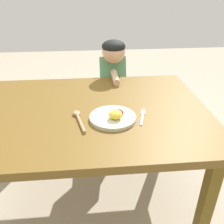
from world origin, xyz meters
TOP-DOWN VIEW (x-y plane):
  - ground_plane at (0.00, 0.00)m, footprint 8.00×8.00m
  - dining_table at (0.00, 0.00)m, footprint 1.33×0.99m
  - plate at (0.12, -0.13)m, footprint 0.25×0.25m
  - fork at (0.28, -0.11)m, footprint 0.07×0.18m
  - spoon at (-0.06, -0.11)m, footprint 0.08×0.22m
  - person at (0.19, 0.61)m, footprint 0.20×0.41m

SIDE VIEW (x-z plane):
  - ground_plane at x=0.00m, z-range 0.00..0.00m
  - person at x=0.19m, z-range 0.04..1.02m
  - dining_table at x=0.00m, z-range 0.28..0.99m
  - fork at x=0.28m, z-range 0.71..0.71m
  - spoon at x=-0.06m, z-range 0.71..0.73m
  - plate at x=0.12m, z-range 0.69..0.75m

